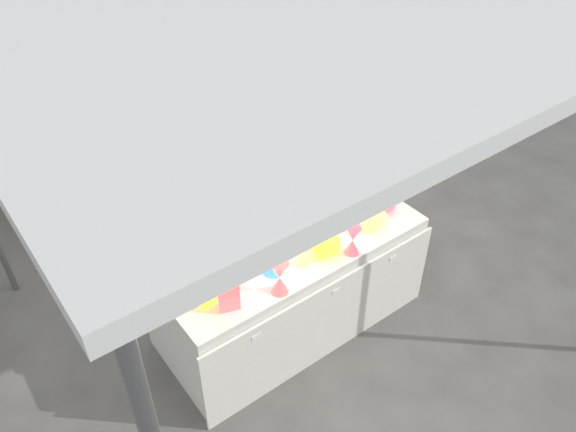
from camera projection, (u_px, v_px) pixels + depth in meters
ground at (288, 318)px, 4.10m from camera, size 80.00×80.00×0.00m
display_table at (289, 282)px, 3.86m from camera, size 1.84×0.83×0.75m
cardboard_box_closed at (64, 189)px, 4.98m from camera, size 0.71×0.59×0.45m
cardboard_box_flat at (177, 142)px, 6.00m from camera, size 0.65×0.51×0.05m
bottle_0 at (140, 247)px, 3.36m from camera, size 0.10×0.10×0.29m
bottle_1 at (141, 245)px, 3.36m from camera, size 0.09×0.09×0.31m
bottle_2 at (246, 219)px, 3.51m from camera, size 0.10×0.10×0.37m
bottle_3 at (225, 224)px, 3.50m from camera, size 0.10×0.10×0.33m
bottle_4 at (186, 270)px, 3.15m from camera, size 0.10×0.10×0.37m
bottle_5 at (164, 258)px, 3.25m from camera, size 0.09×0.09×0.34m
bottle_6 at (243, 234)px, 3.42m from camera, size 0.11×0.11×0.33m
bottle_7 at (253, 219)px, 3.53m from camera, size 0.10×0.10×0.34m
decanter_0 at (204, 285)px, 3.13m from camera, size 0.11×0.11×0.26m
decanter_1 at (226, 286)px, 3.11m from camera, size 0.16×0.16×0.29m
decanter_2 at (196, 277)px, 3.18m from camera, size 0.13×0.13×0.27m
hourglass_0 at (280, 278)px, 3.21m from camera, size 0.14×0.14×0.22m
hourglass_1 at (353, 240)px, 3.48m from camera, size 0.10×0.10×0.20m
hourglass_2 at (303, 251)px, 3.40m from camera, size 0.11×0.11×0.19m
hourglass_3 at (262, 241)px, 3.44m from camera, size 0.16×0.16×0.25m
hourglass_4 at (302, 225)px, 3.60m from camera, size 0.12×0.12×0.19m
hourglass_5 at (273, 257)px, 3.32m from camera, size 0.16×0.16×0.25m
globe_0 at (326, 245)px, 3.48m from camera, size 0.25×0.25×0.15m
globe_1 at (373, 219)px, 3.69m from camera, size 0.23×0.23×0.15m
globe_2 at (357, 196)px, 3.90m from camera, size 0.21×0.21×0.13m
globe_3 at (384, 204)px, 3.83m from camera, size 0.20×0.20×0.13m
lampshade_0 at (271, 201)px, 3.77m from camera, size 0.22×0.22×0.24m
lampshade_1 at (253, 206)px, 3.68m from camera, size 0.29×0.29×0.30m
lampshade_2 at (275, 213)px, 3.65m from camera, size 0.28×0.28×0.26m
lampshade_3 at (286, 192)px, 3.81m from camera, size 0.27×0.27×0.27m
bottle_8 at (302, 177)px, 3.96m from camera, size 0.08×0.08×0.28m
bottle_9 at (361, 178)px, 3.95m from camera, size 0.08×0.08×0.27m
bottle_10 at (389, 183)px, 3.89m from camera, size 0.07×0.07×0.28m
bottle_11 at (388, 177)px, 3.93m from camera, size 0.09×0.09×0.31m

